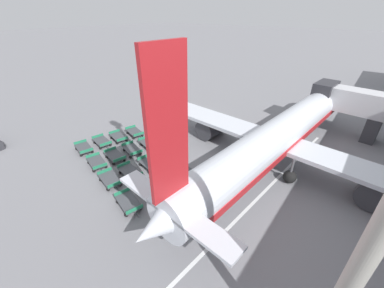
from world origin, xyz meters
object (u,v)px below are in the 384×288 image
baggage_dolly_row_mid_b_col_a (119,137)px  baggage_dolly_row_far_col_c (167,156)px  baggage_dolly_row_far_col_b (149,144)px  baggage_dolly_row_mid_b_col_c (150,164)px  baggage_dolly_row_mid_a_col_b (115,156)px  baggage_dolly_row_mid_a_col_c (130,172)px  baggage_dolly_row_near_col_c (110,179)px  baggage_dolly_row_mid_b_col_b (132,150)px  airplane (282,134)px  baggage_dolly_row_far_col_a (135,132)px  baggage_dolly_row_far_col_d (188,174)px  baggage_dolly_row_near_col_b (97,162)px  baggage_dolly_row_mid_a_col_d (152,191)px  baggage_dolly_row_near_col_d (129,203)px  baggage_dolly_row_mid_a_col_a (102,142)px  baggage_dolly_row_mid_b_col_d (169,182)px  baggage_dolly_row_near_col_a (84,148)px

baggage_dolly_row_mid_b_col_a → baggage_dolly_row_far_col_c: size_ratio=1.00×
baggage_dolly_row_far_col_b → baggage_dolly_row_mid_b_col_c: bearing=-41.6°
baggage_dolly_row_mid_b_col_a → baggage_dolly_row_far_col_c: bearing=2.7°
baggage_dolly_row_mid_a_col_b → baggage_dolly_row_mid_a_col_c: 4.05m
baggage_dolly_row_near_col_c → baggage_dolly_row_mid_a_col_c: 2.18m
baggage_dolly_row_near_col_c → baggage_dolly_row_mid_b_col_b: same height
baggage_dolly_row_mid_b_col_a → baggage_dolly_row_mid_b_col_c: bearing=-13.2°
airplane → baggage_dolly_row_far_col_a: size_ratio=10.92×
baggage_dolly_row_far_col_a → baggage_dolly_row_far_col_d: bearing=-14.0°
baggage_dolly_row_mid_a_col_c → baggage_dolly_row_far_col_a: (-6.95, 6.57, 0.00)m
baggage_dolly_row_near_col_b → baggage_dolly_row_mid_a_col_d: 8.54m
airplane → baggage_dolly_row_mid_b_col_c: airplane is taller
baggage_dolly_row_near_col_d → baggage_dolly_row_mid_a_col_a: 12.88m
baggage_dolly_row_mid_a_col_c → airplane: bearing=47.6°
baggage_dolly_row_near_col_c → baggage_dolly_row_mid_b_col_d: same height
baggage_dolly_row_near_col_d → baggage_dolly_row_far_col_c: same height
baggage_dolly_row_near_col_b → baggage_dolly_row_far_col_c: bearing=46.6°
baggage_dolly_row_far_col_b → baggage_dolly_row_far_col_c: size_ratio=1.00×
baggage_dolly_row_near_col_c → baggage_dolly_row_far_col_c: same height
airplane → baggage_dolly_row_near_col_d: size_ratio=10.92×
airplane → baggage_dolly_row_mid_a_col_d: 15.45m
baggage_dolly_row_near_col_b → baggage_dolly_row_mid_a_col_b: (0.51, 2.11, 0.00)m
baggage_dolly_row_mid_b_col_c → airplane: bearing=43.1°
baggage_dolly_row_near_col_c → baggage_dolly_row_mid_b_col_c: size_ratio=1.00×
baggage_dolly_row_near_col_a → baggage_dolly_row_mid_b_col_c: size_ratio=1.00×
baggage_dolly_row_mid_a_col_c → baggage_dolly_row_mid_b_col_d: bearing=16.4°
baggage_dolly_row_near_col_b → baggage_dolly_row_mid_b_col_b: size_ratio=1.00×
baggage_dolly_row_mid_a_col_a → baggage_dolly_row_mid_b_col_d: (12.70, -0.79, 0.00)m
baggage_dolly_row_far_col_b → baggage_dolly_row_far_col_a: bearing=164.6°
baggage_dolly_row_near_col_a → baggage_dolly_row_mid_a_col_b: bearing=15.1°
airplane → baggage_dolly_row_mid_a_col_c: airplane is taller
baggage_dolly_row_mid_a_col_b → baggage_dolly_row_mid_b_col_b: same height
baggage_dolly_row_near_col_b → baggage_dolly_row_mid_b_col_c: size_ratio=1.00×
baggage_dolly_row_mid_a_col_a → baggage_dolly_row_mid_a_col_b: same height
baggage_dolly_row_mid_b_col_a → baggage_dolly_row_mid_b_col_b: same height
baggage_dolly_row_mid_a_col_c → baggage_dolly_row_far_col_b: size_ratio=1.00×
baggage_dolly_row_mid_b_col_d → baggage_dolly_row_far_col_b: 8.46m
baggage_dolly_row_near_col_d → baggage_dolly_row_mid_a_col_d: (0.54, 2.36, 0.00)m
baggage_dolly_row_near_col_c → baggage_dolly_row_mid_a_col_c: size_ratio=1.00×
airplane → baggage_dolly_row_near_col_c: size_ratio=10.91×
baggage_dolly_row_near_col_b → baggage_dolly_row_mid_a_col_a: 4.99m
baggage_dolly_row_mid_b_col_a → baggage_dolly_row_far_col_d: (12.73, -0.70, 0.00)m
baggage_dolly_row_mid_a_col_c → baggage_dolly_row_far_col_b: 6.19m
baggage_dolly_row_near_col_a → baggage_dolly_row_far_col_d: size_ratio=1.00×
baggage_dolly_row_near_col_a → baggage_dolly_row_far_col_d: bearing=15.6°
baggage_dolly_row_near_col_a → baggage_dolly_row_near_col_d: bearing=-13.1°
baggage_dolly_row_near_col_b → baggage_dolly_row_mid_b_col_d: (8.90, 2.45, 0.00)m
baggage_dolly_row_mid_a_col_d → baggage_dolly_row_mid_a_col_a: bearing=167.0°
airplane → baggage_dolly_row_mid_a_col_d: airplane is taller
baggage_dolly_row_mid_b_col_b → baggage_dolly_row_far_col_b: size_ratio=1.00×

